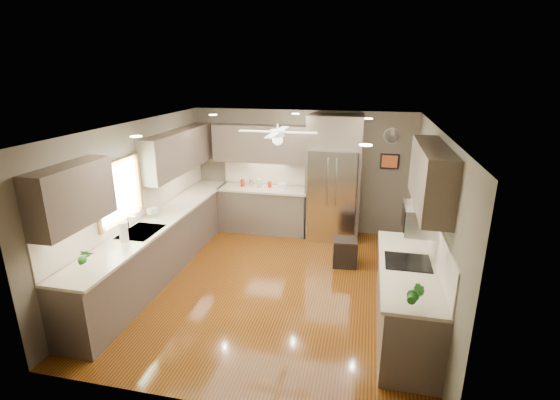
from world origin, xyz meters
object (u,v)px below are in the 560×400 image
at_px(canister_d, 270,185).
at_px(microwave, 421,219).
at_px(soap_bottle, 153,210).
at_px(stool, 345,252).
at_px(paper_towel, 124,232).
at_px(canister_c, 259,183).
at_px(bowl, 282,187).
at_px(potted_plant_right, 416,295).
at_px(canister_a, 243,183).
at_px(refrigerator, 333,180).
at_px(potted_plant_left, 83,257).
at_px(canister_b, 251,183).

xyz_separation_m(canister_d, microwave, (2.64, -2.80, 0.48)).
bearing_deg(soap_bottle, stool, 14.40).
distance_m(stool, paper_towel, 3.63).
relative_size(canister_c, bowl, 0.80).
height_order(potted_plant_right, stool, potted_plant_right).
distance_m(canister_a, soap_bottle, 2.23).
bearing_deg(microwave, canister_c, 135.96).
height_order(canister_a, paper_towel, paper_towel).
bearing_deg(paper_towel, soap_bottle, 96.36).
height_order(canister_a, canister_c, canister_c).
bearing_deg(microwave, refrigerator, 116.09).
bearing_deg(stool, potted_plant_left, -138.27).
xyz_separation_m(canister_b, canister_c, (0.19, -0.04, 0.02)).
height_order(canister_c, bowl, canister_c).
relative_size(bowl, paper_towel, 0.73).
bearing_deg(canister_c, refrigerator, -1.74).
bearing_deg(soap_bottle, paper_towel, -83.64).
bearing_deg(potted_plant_right, refrigerator, 107.07).
bearing_deg(microwave, canister_b, 137.40).
distance_m(potted_plant_right, paper_towel, 3.96).
bearing_deg(canister_d, refrigerator, -4.03).
relative_size(soap_bottle, potted_plant_left, 0.67).
distance_m(canister_b, canister_c, 0.19).
bearing_deg(canister_c, potted_plant_left, -106.09).
distance_m(microwave, stool, 2.18).
xyz_separation_m(canister_b, refrigerator, (1.71, -0.08, 0.18)).
bearing_deg(canister_a, bowl, 1.89).
bearing_deg(canister_c, soap_bottle, -121.48).
relative_size(canister_d, bowl, 0.56).
distance_m(canister_a, canister_d, 0.57).
bearing_deg(potted_plant_left, canister_a, 78.75).
bearing_deg(microwave, potted_plant_left, -163.46).
relative_size(soap_bottle, microwave, 0.39).
xyz_separation_m(soap_bottle, potted_plant_right, (3.98, -1.89, 0.04)).
height_order(canister_a, canister_d, canister_a).
xyz_separation_m(potted_plant_right, refrigerator, (-1.20, 3.90, 0.10)).
relative_size(canister_c, paper_towel, 0.58).
bearing_deg(stool, canister_d, 142.14).
relative_size(potted_plant_right, refrigerator, 0.12).
bearing_deg(refrigerator, canister_d, 175.97).
height_order(canister_d, paper_towel, paper_towel).
xyz_separation_m(canister_d, bowl, (0.27, -0.03, -0.03)).
distance_m(bowl, paper_towel, 3.49).
bearing_deg(canister_d, canister_c, -167.31).
height_order(bowl, microwave, microwave).
relative_size(canister_d, paper_towel, 0.41).
distance_m(canister_b, bowl, 0.67).
bearing_deg(paper_towel, refrigerator, 48.58).
xyz_separation_m(potted_plant_left, refrigerator, (2.66, 3.89, 0.09)).
height_order(canister_a, stool, canister_a).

